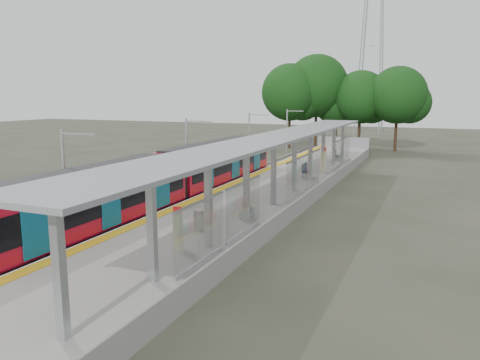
{
  "coord_description": "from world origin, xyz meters",
  "views": [
    {
      "loc": [
        10.24,
        -10.2,
        6.98
      ],
      "look_at": [
        0.15,
        13.59,
        2.3
      ],
      "focal_mm": 35.0,
      "sensor_mm": 36.0,
      "label": 1
    }
  ],
  "objects_px": {
    "bench_mid": "(306,170)",
    "litter_bin": "(199,220)",
    "bench_far": "(336,155)",
    "info_pillar_far": "(323,161)",
    "train": "(168,179)",
    "info_pillar_near": "(178,231)",
    "bench_near": "(246,207)"
  },
  "relations": [
    {
      "from": "bench_near",
      "to": "bench_mid",
      "type": "height_order",
      "value": "bench_mid"
    },
    {
      "from": "bench_near",
      "to": "litter_bin",
      "type": "relative_size",
      "value": 1.51
    },
    {
      "from": "bench_near",
      "to": "bench_far",
      "type": "relative_size",
      "value": 0.97
    },
    {
      "from": "info_pillar_far",
      "to": "info_pillar_near",
      "type": "bearing_deg",
      "value": -91.39
    },
    {
      "from": "train",
      "to": "bench_far",
      "type": "bearing_deg",
      "value": 72.6
    },
    {
      "from": "bench_far",
      "to": "info_pillar_near",
      "type": "relative_size",
      "value": 0.84
    },
    {
      "from": "train",
      "to": "info_pillar_near",
      "type": "relative_size",
      "value": 15.76
    },
    {
      "from": "bench_mid",
      "to": "info_pillar_near",
      "type": "relative_size",
      "value": 0.92
    },
    {
      "from": "info_pillar_far",
      "to": "bench_near",
      "type": "bearing_deg",
      "value": -90.41
    },
    {
      "from": "train",
      "to": "info_pillar_near",
      "type": "xyz_separation_m",
      "value": [
        5.64,
        -8.43,
        -0.29
      ]
    },
    {
      "from": "bench_mid",
      "to": "litter_bin",
      "type": "xyz_separation_m",
      "value": [
        -0.82,
        -15.26,
        -0.1
      ]
    },
    {
      "from": "train",
      "to": "litter_bin",
      "type": "distance_m",
      "value": 7.69
    },
    {
      "from": "bench_near",
      "to": "litter_bin",
      "type": "bearing_deg",
      "value": -128.79
    },
    {
      "from": "info_pillar_far",
      "to": "bench_far",
      "type": "bearing_deg",
      "value": 94.68
    },
    {
      "from": "bench_far",
      "to": "info_pillar_far",
      "type": "bearing_deg",
      "value": -89.91
    },
    {
      "from": "bench_mid",
      "to": "info_pillar_far",
      "type": "height_order",
      "value": "info_pillar_far"
    },
    {
      "from": "train",
      "to": "bench_mid",
      "type": "distance_m",
      "value": 11.25
    },
    {
      "from": "bench_far",
      "to": "info_pillar_near",
      "type": "bearing_deg",
      "value": -94.45
    },
    {
      "from": "info_pillar_far",
      "to": "litter_bin",
      "type": "distance_m",
      "value": 18.23
    },
    {
      "from": "bench_near",
      "to": "litter_bin",
      "type": "height_order",
      "value": "litter_bin"
    },
    {
      "from": "litter_bin",
      "to": "bench_far",
      "type": "bearing_deg",
      "value": 87.73
    },
    {
      "from": "info_pillar_far",
      "to": "train",
      "type": "bearing_deg",
      "value": -116.63
    },
    {
      "from": "bench_far",
      "to": "info_pillar_far",
      "type": "relative_size",
      "value": 0.74
    },
    {
      "from": "train",
      "to": "bench_near",
      "type": "bearing_deg",
      "value": -23.63
    },
    {
      "from": "bench_near",
      "to": "info_pillar_far",
      "type": "bearing_deg",
      "value": 68.63
    },
    {
      "from": "bench_near",
      "to": "bench_far",
      "type": "height_order",
      "value": "bench_far"
    },
    {
      "from": "bench_near",
      "to": "info_pillar_near",
      "type": "height_order",
      "value": "info_pillar_near"
    },
    {
      "from": "bench_near",
      "to": "info_pillar_near",
      "type": "distance_m",
      "value": 5.77
    },
    {
      "from": "train",
      "to": "info_pillar_far",
      "type": "relative_size",
      "value": 13.83
    },
    {
      "from": "litter_bin",
      "to": "info_pillar_far",
      "type": "bearing_deg",
      "value": 85.47
    },
    {
      "from": "bench_near",
      "to": "info_pillar_far",
      "type": "xyz_separation_m",
      "value": [
        0.4,
        15.15,
        0.37
      ]
    },
    {
      "from": "train",
      "to": "litter_bin",
      "type": "height_order",
      "value": "train"
    }
  ]
}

